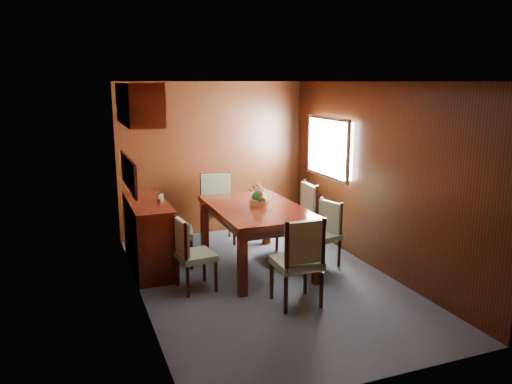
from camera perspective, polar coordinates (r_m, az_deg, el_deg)
name	(u,v)px	position (r m, az deg, el deg)	size (l,w,h in m)	color
ground	(266,281)	(6.22, 1.19, -10.15)	(4.50, 4.50, 0.00)	#333C46
room_shell	(249,146)	(6.06, -0.84, 5.24)	(3.06, 4.52, 2.41)	black
sideboard	(149,234)	(6.67, -12.14, -4.75)	(0.48, 1.40, 0.90)	#370E06
dining_table	(256,215)	(6.47, 0.01, -2.64)	(1.10, 1.76, 0.82)	#370E06
chair_left_near	(190,250)	(5.86, -7.53, -6.61)	(0.44, 0.46, 0.88)	black
chair_left_far	(170,227)	(6.66, -9.79, -3.94)	(0.52, 0.53, 0.96)	black
chair_right_near	(325,230)	(6.67, 7.85, -4.28)	(0.49, 0.51, 0.87)	black
chair_right_far	(301,215)	(7.01, 5.16, -2.65)	(0.49, 0.51, 1.03)	black
chair_head	(300,257)	(5.40, 5.02, -7.42)	(0.49, 0.47, 1.01)	black
chair_foot	(217,204)	(7.61, -4.48, -1.35)	(0.56, 0.54, 1.04)	black
flower_centerpiece	(259,195)	(6.49, 0.37, -0.35)	(0.27, 0.27, 0.27)	#B26036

